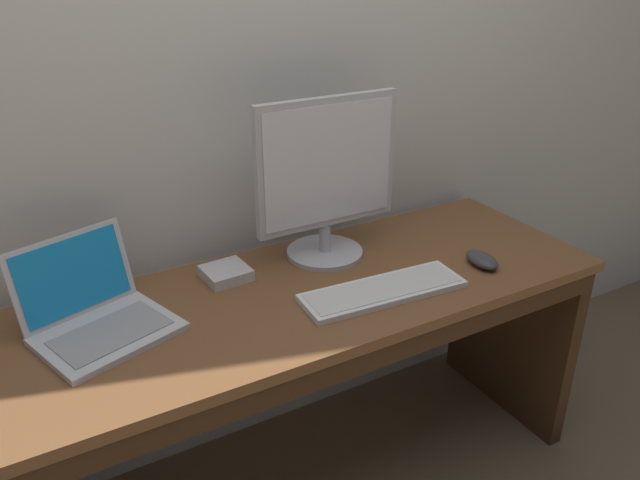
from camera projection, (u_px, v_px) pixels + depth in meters
name	position (u px, v px, depth m)	size (l,w,h in m)	color
desk	(300.00, 355.00, 1.80)	(1.78, 0.60, 0.72)	brown
laptop_silver	(99.00, 318.00, 1.53)	(0.38, 0.37, 0.22)	silver
external_monitor	(327.00, 180.00, 1.81)	(0.45, 0.23, 0.49)	#B7B7BC
wired_keyboard	(383.00, 290.00, 1.70)	(0.47, 0.18, 0.02)	white
computer_mouse	(482.00, 260.00, 1.85)	(0.07, 0.12, 0.04)	#38383D
external_drive_box	(226.00, 273.00, 1.78)	(0.12, 0.12, 0.03)	silver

